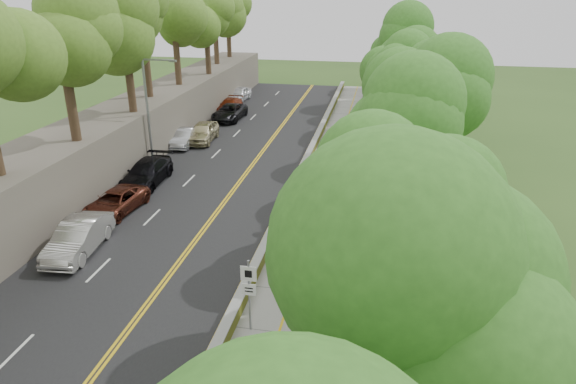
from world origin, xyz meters
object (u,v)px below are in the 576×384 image
(construction_barrel, at_px, (367,128))
(person_far, at_px, (360,155))
(car_1, at_px, (78,238))
(streetlight, at_px, (150,106))
(painter_0, at_px, (297,209))
(car_2, at_px, (116,202))
(signpost, at_px, (249,288))
(concrete_block, at_px, (342,273))

(construction_barrel, height_order, person_far, person_far)
(construction_barrel, relative_size, car_1, 0.19)
(streetlight, relative_size, painter_0, 4.23)
(construction_barrel, height_order, car_2, car_2)
(construction_barrel, bearing_deg, signpost, -96.39)
(streetlight, height_order, car_2, streetlight)
(construction_barrel, xyz_separation_m, concrete_block, (0.00, -24.85, -0.06))
(signpost, distance_m, car_1, 11.06)
(streetlight, xyz_separation_m, car_2, (0.92, -7.74, -3.94))
(painter_0, relative_size, person_far, 1.05)
(signpost, xyz_separation_m, painter_0, (0.22, 9.68, -0.97))
(concrete_block, relative_size, painter_0, 0.67)
(car_2, bearing_deg, painter_0, 7.71)
(car_2, bearing_deg, streetlight, 102.31)
(concrete_block, height_order, car_2, car_2)
(signpost, relative_size, car_2, 0.65)
(signpost, height_order, concrete_block, signpost)
(car_1, bearing_deg, car_2, 91.23)
(car_2, bearing_deg, car_1, -78.03)
(signpost, bearing_deg, person_far, 81.11)
(signpost, xyz_separation_m, concrete_block, (3.25, 4.17, -1.49))
(painter_0, bearing_deg, streetlight, 50.91)
(car_1, height_order, painter_0, painter_0)
(painter_0, bearing_deg, car_2, 85.09)
(car_2, bearing_deg, concrete_block, -14.71)
(construction_barrel, xyz_separation_m, painter_0, (-3.03, -19.33, 0.47))
(streetlight, bearing_deg, concrete_block, -41.04)
(concrete_block, height_order, painter_0, painter_0)
(car_1, xyz_separation_m, painter_0, (10.27, 5.21, 0.13))
(streetlight, height_order, painter_0, streetlight)
(car_2, bearing_deg, person_far, 43.88)
(concrete_block, xyz_separation_m, painter_0, (-3.03, 5.52, 0.52))
(person_far, bearing_deg, construction_barrel, -90.56)
(streetlight, xyz_separation_m, concrete_block, (14.76, -12.85, -4.17))
(concrete_block, bearing_deg, person_far, 90.36)
(streetlight, distance_m, person_far, 15.44)
(streetlight, distance_m, construction_barrel, 19.46)
(signpost, relative_size, concrete_block, 2.46)
(painter_0, bearing_deg, construction_barrel, -16.00)
(construction_barrel, distance_m, painter_0, 19.57)
(signpost, height_order, car_1, signpost)
(person_far, bearing_deg, concrete_block, 90.44)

